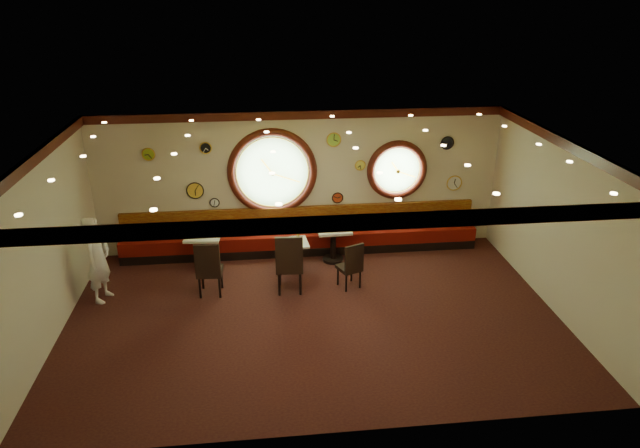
{
  "coord_description": "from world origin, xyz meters",
  "views": [
    {
      "loc": [
        -0.88,
        -9.02,
        5.72
      ],
      "look_at": [
        0.21,
        0.8,
        1.5
      ],
      "focal_mm": 32.0,
      "sensor_mm": 36.0,
      "label": 1
    }
  ],
  "objects_px": {
    "table_c": "(333,240)",
    "condiment_c_pepper": "(333,226)",
    "chair_a": "(209,266)",
    "condiment_c_salt": "(327,224)",
    "chair_c": "(352,263)",
    "waiter": "(98,259)",
    "table_a": "(204,247)",
    "condiment_b_bottle": "(298,238)",
    "condiment_a_bottle": "(207,229)",
    "chair_b": "(289,260)",
    "condiment_a_salt": "(200,231)",
    "condiment_b_salt": "(292,239)",
    "condiment_b_pepper": "(295,240)",
    "condiment_c_bottle": "(337,222)",
    "condiment_a_pepper": "(205,233)",
    "table_b": "(294,252)"
  },
  "relations": [
    {
      "from": "condiment_a_pepper",
      "to": "condiment_c_pepper",
      "type": "height_order",
      "value": "condiment_a_pepper"
    },
    {
      "from": "condiment_b_bottle",
      "to": "condiment_c_pepper",
      "type": "bearing_deg",
      "value": 22.68
    },
    {
      "from": "condiment_c_pepper",
      "to": "waiter",
      "type": "xyz_separation_m",
      "value": [
        -4.65,
        -1.14,
        0.02
      ]
    },
    {
      "from": "condiment_a_salt",
      "to": "condiment_c_bottle",
      "type": "relative_size",
      "value": 0.59
    },
    {
      "from": "table_b",
      "to": "condiment_c_bottle",
      "type": "distance_m",
      "value": 1.18
    },
    {
      "from": "chair_a",
      "to": "condiment_b_bottle",
      "type": "height_order",
      "value": "chair_a"
    },
    {
      "from": "chair_a",
      "to": "condiment_c_bottle",
      "type": "distance_m",
      "value": 3.02
    },
    {
      "from": "table_c",
      "to": "chair_a",
      "type": "distance_m",
      "value": 2.89
    },
    {
      "from": "condiment_b_salt",
      "to": "condiment_b_bottle",
      "type": "distance_m",
      "value": 0.13
    },
    {
      "from": "condiment_a_salt",
      "to": "chair_b",
      "type": "bearing_deg",
      "value": -36.4
    },
    {
      "from": "table_b",
      "to": "condiment_b_salt",
      "type": "height_order",
      "value": "condiment_b_salt"
    },
    {
      "from": "chair_c",
      "to": "condiment_b_salt",
      "type": "distance_m",
      "value": 1.48
    },
    {
      "from": "table_a",
      "to": "table_c",
      "type": "relative_size",
      "value": 1.01
    },
    {
      "from": "table_a",
      "to": "table_b",
      "type": "xyz_separation_m",
      "value": [
        1.88,
        -0.29,
        -0.09
      ]
    },
    {
      "from": "condiment_a_pepper",
      "to": "condiment_b_bottle",
      "type": "relative_size",
      "value": 0.5
    },
    {
      "from": "condiment_b_pepper",
      "to": "condiment_c_pepper",
      "type": "bearing_deg",
      "value": 23.33
    },
    {
      "from": "condiment_c_salt",
      "to": "condiment_a_pepper",
      "type": "bearing_deg",
      "value": -175.57
    },
    {
      "from": "condiment_c_salt",
      "to": "condiment_b_pepper",
      "type": "xyz_separation_m",
      "value": [
        -0.74,
        -0.45,
        -0.14
      ]
    },
    {
      "from": "chair_a",
      "to": "waiter",
      "type": "xyz_separation_m",
      "value": [
        -2.06,
        0.11,
        0.2
      ]
    },
    {
      "from": "chair_c",
      "to": "waiter",
      "type": "bearing_deg",
      "value": 155.98
    },
    {
      "from": "table_b",
      "to": "condiment_a_salt",
      "type": "distance_m",
      "value": 2.05
    },
    {
      "from": "condiment_c_salt",
      "to": "condiment_a_bottle",
      "type": "distance_m",
      "value": 2.58
    },
    {
      "from": "table_c",
      "to": "condiment_b_bottle",
      "type": "height_order",
      "value": "condiment_b_bottle"
    },
    {
      "from": "chair_c",
      "to": "condiment_b_bottle",
      "type": "height_order",
      "value": "chair_c"
    },
    {
      "from": "condiment_b_salt",
      "to": "condiment_a_salt",
      "type": "bearing_deg",
      "value": 169.95
    },
    {
      "from": "condiment_a_salt",
      "to": "condiment_c_pepper",
      "type": "distance_m",
      "value": 2.85
    },
    {
      "from": "condiment_a_salt",
      "to": "condiment_b_salt",
      "type": "relative_size",
      "value": 0.83
    },
    {
      "from": "condiment_a_salt",
      "to": "condiment_b_pepper",
      "type": "height_order",
      "value": "condiment_a_salt"
    },
    {
      "from": "table_b",
      "to": "condiment_c_bottle",
      "type": "relative_size",
      "value": 4.27
    },
    {
      "from": "table_a",
      "to": "waiter",
      "type": "relative_size",
      "value": 0.47
    },
    {
      "from": "chair_b",
      "to": "condiment_b_bottle",
      "type": "height_order",
      "value": "chair_b"
    },
    {
      "from": "condiment_a_pepper",
      "to": "condiment_b_bottle",
      "type": "distance_m",
      "value": 1.95
    },
    {
      "from": "table_a",
      "to": "condiment_b_salt",
      "type": "bearing_deg",
      "value": -7.68
    },
    {
      "from": "condiment_b_pepper",
      "to": "condiment_a_bottle",
      "type": "distance_m",
      "value": 1.9
    },
    {
      "from": "table_c",
      "to": "condiment_b_salt",
      "type": "bearing_deg",
      "value": -161.06
    },
    {
      "from": "table_a",
      "to": "waiter",
      "type": "xyz_separation_m",
      "value": [
        -1.88,
        -1.08,
        0.35
      ]
    },
    {
      "from": "table_c",
      "to": "condiment_c_pepper",
      "type": "bearing_deg",
      "value": -113.52
    },
    {
      "from": "chair_a",
      "to": "condiment_c_salt",
      "type": "height_order",
      "value": "chair_a"
    },
    {
      "from": "chair_c",
      "to": "table_b",
      "type": "bearing_deg",
      "value": 117.67
    },
    {
      "from": "chair_c",
      "to": "condiment_b_bottle",
      "type": "xyz_separation_m",
      "value": [
        -1.0,
        0.93,
        0.18
      ]
    },
    {
      "from": "condiment_a_pepper",
      "to": "condiment_a_salt",
      "type": "bearing_deg",
      "value": 127.39
    },
    {
      "from": "condiment_b_salt",
      "to": "condiment_b_pepper",
      "type": "distance_m",
      "value": 0.08
    },
    {
      "from": "condiment_c_salt",
      "to": "condiment_c_bottle",
      "type": "distance_m",
      "value": 0.22
    },
    {
      "from": "chair_a",
      "to": "condiment_c_salt",
      "type": "relative_size",
      "value": 6.83
    },
    {
      "from": "table_c",
      "to": "condiment_c_bottle",
      "type": "bearing_deg",
      "value": 51.2
    },
    {
      "from": "condiment_b_bottle",
      "to": "condiment_a_bottle",
      "type": "bearing_deg",
      "value": 168.31
    },
    {
      "from": "chair_b",
      "to": "condiment_b_salt",
      "type": "relative_size",
      "value": 7.13
    },
    {
      "from": "chair_c",
      "to": "condiment_a_salt",
      "type": "distance_m",
      "value": 3.33
    },
    {
      "from": "condiment_b_pepper",
      "to": "condiment_c_bottle",
      "type": "xyz_separation_m",
      "value": [
        0.96,
        0.49,
        0.17
      ]
    },
    {
      "from": "table_a",
      "to": "chair_b",
      "type": "relative_size",
      "value": 1.03
    }
  ]
}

